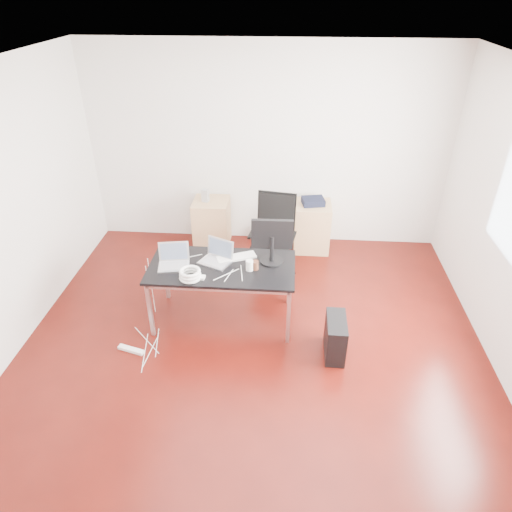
# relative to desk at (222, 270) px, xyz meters

# --- Properties ---
(room_shell) EXTENTS (5.00, 5.00, 5.00)m
(room_shell) POSITION_rel_desk_xyz_m (0.41, -0.50, 0.73)
(room_shell) COLOR #3B0A06
(room_shell) RESTS_ON ground
(desk) EXTENTS (1.60, 0.80, 0.73)m
(desk) POSITION_rel_desk_xyz_m (0.00, 0.00, 0.00)
(desk) COLOR black
(desk) RESTS_ON ground
(office_chair) EXTENTS (0.55, 0.57, 1.08)m
(office_chair) POSITION_rel_desk_xyz_m (0.53, 1.02, -0.07)
(office_chair) COLOR black
(office_chair) RESTS_ON ground
(filing_cabinet_left) EXTENTS (0.50, 0.50, 0.70)m
(filing_cabinet_left) POSITION_rel_desk_xyz_m (-0.41, 1.72, -0.33)
(filing_cabinet_left) COLOR tan
(filing_cabinet_left) RESTS_ON ground
(filing_cabinet_right) EXTENTS (0.50, 0.50, 0.70)m
(filing_cabinet_right) POSITION_rel_desk_xyz_m (1.05, 1.72, -0.33)
(filing_cabinet_right) COLOR tan
(filing_cabinet_right) RESTS_ON ground
(pc_tower) EXTENTS (0.21, 0.45, 0.44)m
(pc_tower) POSITION_rel_desk_xyz_m (1.25, -0.49, -0.46)
(pc_tower) COLOR black
(pc_tower) RESTS_ON ground
(wastebasket) EXTENTS (0.30, 0.30, 0.28)m
(wastebasket) POSITION_rel_desk_xyz_m (0.44, 1.74, -0.54)
(wastebasket) COLOR black
(wastebasket) RESTS_ON ground
(power_strip) EXTENTS (0.30, 0.14, 0.04)m
(power_strip) POSITION_rel_desk_xyz_m (-0.92, -0.63, -0.66)
(power_strip) COLOR white
(power_strip) RESTS_ON ground
(laptop_left) EXTENTS (0.37, 0.31, 0.23)m
(laptop_left) POSITION_rel_desk_xyz_m (-0.53, -0.02, 0.11)
(laptop_left) COLOR silver
(laptop_left) RESTS_ON desk
(laptop_right) EXTENTS (0.41, 0.37, 0.23)m
(laptop_right) POSITION_rel_desk_xyz_m (-0.06, 0.10, 0.11)
(laptop_right) COLOR silver
(laptop_right) RESTS_ON desk
(monitor) EXTENTS (0.45, 0.26, 0.51)m
(monitor) POSITION_rel_desk_xyz_m (0.54, 0.15, 0.34)
(monitor) COLOR black
(monitor) RESTS_ON desk
(keyboard) EXTENTS (0.46, 0.30, 0.02)m
(keyboard) POSITION_rel_desk_xyz_m (0.14, 0.17, 0.06)
(keyboard) COLOR white
(keyboard) RESTS_ON desk
(cup_white) EXTENTS (0.09, 0.09, 0.12)m
(cup_white) POSITION_rel_desk_xyz_m (0.31, -0.06, 0.11)
(cup_white) COLOR white
(cup_white) RESTS_ON desk
(cup_brown) EXTENTS (0.08, 0.08, 0.10)m
(cup_brown) POSITION_rel_desk_xyz_m (0.37, -0.03, 0.10)
(cup_brown) COLOR #502A1B
(cup_brown) RESTS_ON desk
(cable_coil) EXTENTS (0.24, 0.24, 0.11)m
(cable_coil) POSITION_rel_desk_xyz_m (-0.29, -0.27, 0.11)
(cable_coil) COLOR white
(cable_coil) RESTS_ON desk
(power_adapter) EXTENTS (0.08, 0.08, 0.03)m
(power_adapter) POSITION_rel_desk_xyz_m (-0.18, -0.26, 0.07)
(power_adapter) COLOR white
(power_adapter) RESTS_ON desk
(speaker) EXTENTS (0.11, 0.10, 0.18)m
(speaker) POSITION_rel_desk_xyz_m (-0.47, 1.71, 0.11)
(speaker) COLOR #9E9E9E
(speaker) RESTS_ON filing_cabinet_left
(navy_garment) EXTENTS (0.34, 0.29, 0.09)m
(navy_garment) POSITION_rel_desk_xyz_m (1.04, 1.73, 0.07)
(navy_garment) COLOR black
(navy_garment) RESTS_ON filing_cabinet_right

